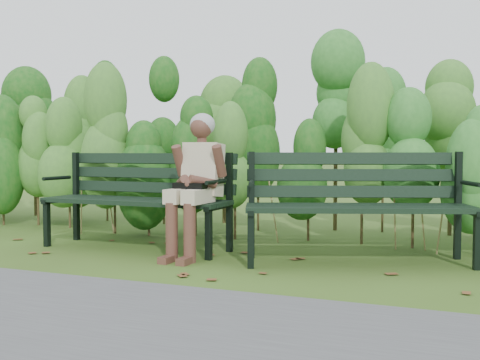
% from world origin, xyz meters
% --- Properties ---
extents(ground, '(80.00, 80.00, 0.00)m').
position_xyz_m(ground, '(0.00, 0.00, 0.00)').
color(ground, '#354919').
extents(footpath, '(60.00, 2.50, 0.01)m').
position_xyz_m(footpath, '(0.00, -2.20, 0.01)').
color(footpath, '#474749').
rests_on(footpath, ground).
extents(hedge_band, '(11.04, 1.67, 2.42)m').
position_xyz_m(hedge_band, '(0.00, 1.86, 1.26)').
color(hedge_band, '#47381E').
rests_on(hedge_band, ground).
extents(leaf_litter, '(5.39, 2.17, 0.01)m').
position_xyz_m(leaf_litter, '(0.49, -0.15, 0.00)').
color(leaf_litter, brown).
rests_on(leaf_litter, ground).
extents(bench_left, '(2.04, 0.72, 1.01)m').
position_xyz_m(bench_left, '(-1.18, 0.49, 0.60)').
color(bench_left, black).
rests_on(bench_left, ground).
extents(bench_right, '(2.15, 1.30, 1.02)m').
position_xyz_m(bench_right, '(1.08, 0.56, 0.60)').
color(bench_right, black).
rests_on(bench_right, ground).
extents(seated_woman, '(0.54, 0.79, 1.40)m').
position_xyz_m(seated_woman, '(-0.42, 0.26, 0.80)').
color(seated_woman, '#C0AB97').
rests_on(seated_woman, ground).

